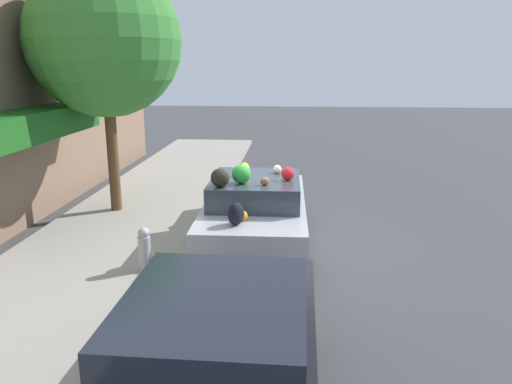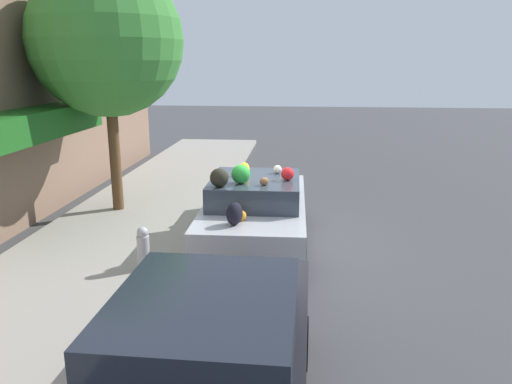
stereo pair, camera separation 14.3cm
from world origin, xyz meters
The scene contains 6 objects.
ground_plane centered at (0.00, 0.00, 0.00)m, with size 60.00×60.00×0.00m, color #424244.
sidewalk_curb centered at (0.00, 2.70, 0.06)m, with size 24.00×3.20×0.13m.
street_tree centered at (1.56, 3.26, 3.78)m, with size 3.19×3.19×5.26m.
fire_hydrant centered at (-1.68, 1.64, 0.47)m, with size 0.20×0.20×0.70m.
art_car centered at (-0.04, 0.00, 0.71)m, with size 4.15×1.89×1.63m.
parked_car_plain centered at (-5.18, -0.08, 0.77)m, with size 3.98×1.76×1.52m.
Camera 1 is at (-8.93, -0.70, 3.35)m, focal length 35.00 mm.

